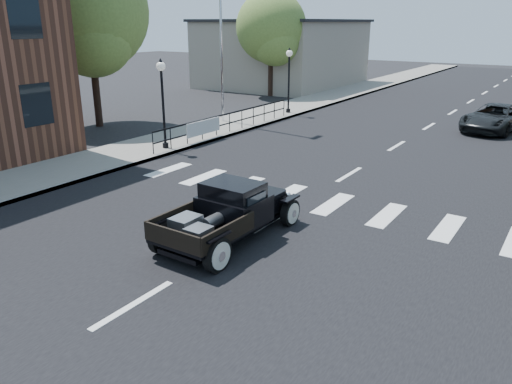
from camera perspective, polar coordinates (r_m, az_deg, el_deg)
The scene contains 13 objects.
ground at distance 11.75m, azimuth -3.13°, elevation -6.39°, with size 120.00×120.00×0.00m, color black.
road at distance 24.86m, azimuth 17.95°, elevation 6.36°, with size 14.00×80.00×0.02m, color black.
road_markings at distance 20.20m, azimuth 13.97°, elevation 3.96°, with size 12.00×60.00×0.06m, color silver, non-canonical shape.
sidewalk_left at distance 28.25m, azimuth 1.06°, elevation 8.81°, with size 3.00×80.00×0.15m, color gray.
low_building_left at distance 42.37m, azimuth 3.15°, elevation 15.46°, with size 10.00×12.00×5.00m, color gray.
railing at distance 23.42m, azimuth -3.04°, elevation 8.12°, with size 0.08×10.00×1.00m, color black, non-canonical shape.
banner at distance 21.86m, azimuth -5.99°, elevation 6.74°, with size 0.04×2.20×0.60m, color silver, non-canonical shape.
lamp_post_b at distance 20.37m, azimuth -10.57°, elevation 9.83°, with size 0.36×0.36×3.53m, color black, non-canonical shape.
lamp_post_c at distance 28.38m, azimuth 3.77°, elevation 12.58°, with size 0.36×0.36×3.53m, color black, non-canonical shape.
big_tree_near at distance 26.23m, azimuth -18.33°, elevation 16.11°, with size 5.66×5.66×8.32m, color #587230, non-canonical shape.
big_tree_far at distance 35.90m, azimuth 1.71°, elevation 16.52°, with size 4.82×4.82×7.08m, color #587230, non-canonical shape.
hotrod_pickup at distance 11.89m, azimuth -3.17°, elevation -2.30°, with size 1.93×4.15×1.44m, color black, non-canonical shape.
second_car at distance 26.73m, azimuth 25.64°, elevation 7.62°, with size 2.11×4.57×1.27m, color black.
Camera 1 is at (6.37, -8.51, 5.01)m, focal length 35.00 mm.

